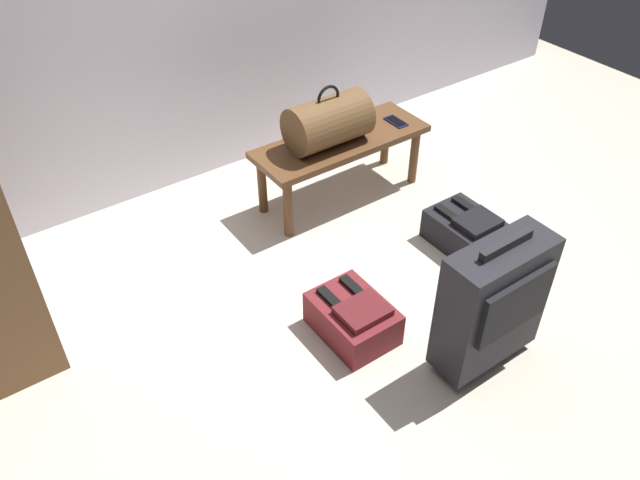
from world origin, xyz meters
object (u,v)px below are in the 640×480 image
suitcase_upright_charcoal (493,303)px  bench (341,148)px  backpack_maroon (353,318)px  backpack_dark (466,231)px  duffel_bag_brown (328,122)px  cell_phone (396,122)px

suitcase_upright_charcoal → bench: bearing=80.1°
suitcase_upright_charcoal → backpack_maroon: bearing=129.4°
suitcase_upright_charcoal → backpack_maroon: 0.62m
bench → backpack_dark: bearing=-70.2°
duffel_bag_brown → cell_phone: 0.47m
duffel_bag_brown → bench: bearing=0.0°
suitcase_upright_charcoal → backpack_maroon: size_ratio=1.73×
bench → cell_phone: (0.36, -0.04, 0.06)m
bench → cell_phone: size_ratio=6.94×
bench → suitcase_upright_charcoal: suitcase_upright_charcoal is taller
bench → suitcase_upright_charcoal: bearing=-99.9°
cell_phone → suitcase_upright_charcoal: size_ratio=0.22×
cell_phone → suitcase_upright_charcoal: suitcase_upright_charcoal is taller
bench → cell_phone: cell_phone is taller
backpack_dark → backpack_maroon: same height
cell_phone → suitcase_upright_charcoal: 1.43m
backpack_maroon → duffel_bag_brown: bearing=60.6°
duffel_bag_brown → cell_phone: bearing=-4.5°
cell_phone → backpack_maroon: 1.31m
bench → backpack_dark: bench is taller
backpack_maroon → cell_phone: bearing=41.9°
backpack_maroon → suitcase_upright_charcoal: bearing=-50.6°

